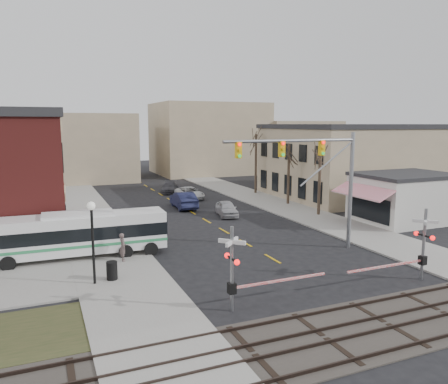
# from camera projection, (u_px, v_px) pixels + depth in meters

# --- Properties ---
(ground) EXTENTS (160.00, 160.00, 0.00)m
(ground) POSITION_uv_depth(u_px,v_px,m) (289.00, 268.00, 26.10)
(ground) COLOR black
(ground) RESTS_ON ground
(sidewalk_west) EXTENTS (5.00, 60.00, 0.12)m
(sidewalk_west) POSITION_uv_depth(u_px,v_px,m) (88.00, 216.00, 40.64)
(sidewalk_west) COLOR gray
(sidewalk_west) RESTS_ON ground
(sidewalk_east) EXTENTS (5.00, 60.00, 0.12)m
(sidewalk_east) POSITION_uv_depth(u_px,v_px,m) (268.00, 202.00, 47.95)
(sidewalk_east) COLOR gray
(sidewalk_east) RESTS_ON ground
(ballast_strip) EXTENTS (160.00, 5.00, 0.06)m
(ballast_strip) POSITION_uv_depth(u_px,v_px,m) (386.00, 324.00, 18.82)
(ballast_strip) COLOR #332D28
(ballast_strip) RESTS_ON ground
(rail_tracks) EXTENTS (160.00, 3.91, 0.14)m
(rail_tracks) POSITION_uv_depth(u_px,v_px,m) (386.00, 322.00, 18.80)
(rail_tracks) COLOR #2D231E
(rail_tracks) RESTS_ON ground
(tan_building) EXTENTS (20.30, 15.30, 8.50)m
(tan_building) POSITION_uv_depth(u_px,v_px,m) (361.00, 160.00, 52.10)
(tan_building) COLOR gray
(tan_building) RESTS_ON ground
(awning_shop) EXTENTS (9.74, 6.20, 4.30)m
(awning_shop) POSITION_uv_depth(u_px,v_px,m) (405.00, 197.00, 38.28)
(awning_shop) COLOR beige
(awning_shop) RESTS_ON ground
(tree_east_a) EXTENTS (0.28, 0.28, 6.75)m
(tree_east_a) POSITION_uv_depth(u_px,v_px,m) (320.00, 179.00, 40.52)
(tree_east_a) COLOR #382B21
(tree_east_a) RESTS_ON sidewalk_east
(tree_east_b) EXTENTS (0.28, 0.28, 6.30)m
(tree_east_b) POSITION_uv_depth(u_px,v_px,m) (288.00, 174.00, 46.13)
(tree_east_b) COLOR #382B21
(tree_east_b) RESTS_ON sidewalk_east
(tree_east_c) EXTENTS (0.28, 0.28, 7.20)m
(tree_east_c) POSITION_uv_depth(u_px,v_px,m) (256.00, 164.00, 53.41)
(tree_east_c) COLOR #382B21
(tree_east_c) RESTS_ON sidewalk_east
(transit_bus) EXTENTS (11.00, 2.75, 2.81)m
(transit_bus) POSITION_uv_depth(u_px,v_px,m) (79.00, 234.00, 27.87)
(transit_bus) COLOR silver
(transit_bus) RESTS_ON ground
(traffic_signal_mast) EXTENTS (9.64, 0.30, 8.00)m
(traffic_signal_mast) POSITION_uv_depth(u_px,v_px,m) (319.00, 167.00, 28.62)
(traffic_signal_mast) COLOR gray
(traffic_signal_mast) RESTS_ON ground
(rr_crossing_west) EXTENTS (5.60, 1.36, 4.00)m
(rr_crossing_west) POSITION_uv_depth(u_px,v_px,m) (240.00, 269.00, 20.03)
(rr_crossing_west) COLOR gray
(rr_crossing_west) RESTS_ON ground
(rr_crossing_east) EXTENTS (5.60, 1.36, 4.00)m
(rr_crossing_east) POSITION_uv_depth(u_px,v_px,m) (418.00, 246.00, 23.80)
(rr_crossing_east) COLOR gray
(rr_crossing_east) RESTS_ON ground
(street_lamp) EXTENTS (0.44, 0.44, 4.44)m
(street_lamp) POSITION_uv_depth(u_px,v_px,m) (92.00, 226.00, 22.83)
(street_lamp) COLOR black
(street_lamp) RESTS_ON sidewalk_west
(trash_bin) EXTENTS (0.60, 0.60, 1.00)m
(trash_bin) POSITION_uv_depth(u_px,v_px,m) (112.00, 271.00, 23.85)
(trash_bin) COLOR black
(trash_bin) RESTS_ON sidewalk_west
(car_a) EXTENTS (2.41, 4.32, 1.39)m
(car_a) POSITION_uv_depth(u_px,v_px,m) (227.00, 209.00, 40.86)
(car_a) COLOR #9E9EA3
(car_a) RESTS_ON ground
(car_b) EXTENTS (2.03, 5.21, 1.69)m
(car_b) POSITION_uv_depth(u_px,v_px,m) (184.00, 200.00, 44.58)
(car_b) COLOR #151836
(car_b) RESTS_ON ground
(car_c) EXTENTS (2.55, 4.90, 1.32)m
(car_c) POSITION_uv_depth(u_px,v_px,m) (190.00, 193.00, 50.26)
(car_c) COLOR silver
(car_c) RESTS_ON ground
(car_d) EXTENTS (3.33, 4.93, 1.33)m
(car_d) POSITION_uv_depth(u_px,v_px,m) (170.00, 187.00, 54.64)
(car_d) COLOR #3F3F44
(car_d) RESTS_ON ground
(pedestrian_near) EXTENTS (0.44, 0.65, 1.75)m
(pedestrian_near) POSITION_uv_depth(u_px,v_px,m) (123.00, 247.00, 27.04)
(pedestrian_near) COLOR #584846
(pedestrian_near) RESTS_ON sidewalk_west
(pedestrian_far) EXTENTS (1.07, 1.13, 1.84)m
(pedestrian_far) POSITION_uv_depth(u_px,v_px,m) (92.00, 240.00, 28.51)
(pedestrian_far) COLOR #384162
(pedestrian_far) RESTS_ON sidewalk_west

